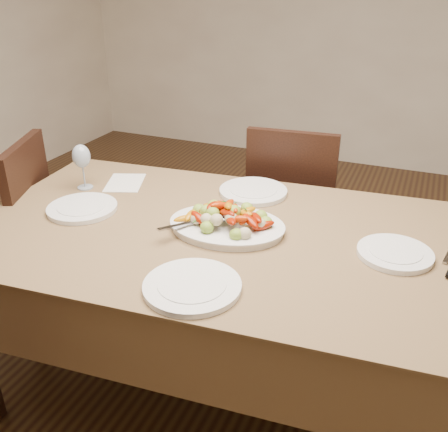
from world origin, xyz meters
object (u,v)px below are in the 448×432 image
serving_platter (227,227)px  wine_glass (82,166)px  dining_table (224,317)px  plate_near (192,286)px  plate_left (82,208)px  plate_far (253,192)px  plate_right (395,254)px  chair_far (294,210)px

serving_platter → wine_glass: bearing=170.2°
dining_table → plate_near: (0.05, -0.37, 0.39)m
serving_platter → plate_near: (0.05, -0.38, -0.00)m
plate_left → plate_far: (0.56, 0.41, 0.00)m
serving_platter → wine_glass: size_ratio=1.98×
serving_platter → plate_right: 0.58m
chair_far → plate_left: size_ratio=3.54×
dining_table → plate_right: (0.58, 0.06, 0.39)m
plate_left → plate_far: 0.69m
dining_table → plate_far: bearing=92.9°
dining_table → serving_platter: serving_platter is taller
plate_far → plate_near: (0.07, -0.72, 0.00)m
chair_far → plate_near: chair_far is taller
plate_right → plate_far: bearing=153.4°
dining_table → plate_left: bearing=-174.8°
plate_right → plate_near: 0.68m
dining_table → plate_near: bearing=-81.8°
serving_platter → plate_near: size_ratio=1.40×
plate_right → plate_far: 0.67m
chair_far → dining_table: bearing=81.9°
plate_left → chair_far: bearing=56.0°
plate_right → wine_glass: (-1.28, 0.08, 0.09)m
dining_table → plate_left: plate_left is taller
chair_far → plate_far: size_ratio=3.36×
chair_far → plate_left: 1.13m
dining_table → chair_far: 0.86m
plate_near → chair_far: bearing=90.7°
plate_far → wine_glass: size_ratio=1.38×
serving_platter → plate_near: 0.38m
plate_near → serving_platter: bearing=97.1°
plate_left → wine_glass: (-0.13, 0.19, 0.09)m
dining_table → chair_far: size_ratio=1.94×
plate_right → serving_platter: bearing=-175.4°
serving_platter → plate_right: size_ratio=1.67×
plate_far → plate_near: same height
dining_table → plate_far: size_ratio=6.52×
plate_far → plate_right: bearing=-26.6°
plate_right → wine_glass: 1.29m
dining_table → plate_right: bearing=5.9°
plate_far → wine_glass: bearing=-161.9°
plate_left → dining_table: bearing=5.2°
chair_far → plate_near: size_ratio=3.27×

